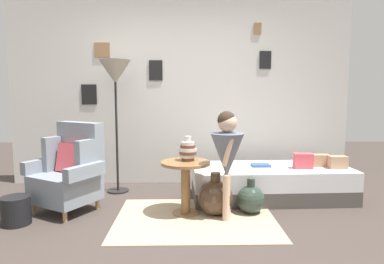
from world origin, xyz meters
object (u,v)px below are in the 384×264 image
at_px(magazine_basket, 16,211).
at_px(demijohn_far, 251,199).
at_px(floor_lamp, 115,77).
at_px(book_on_daybed, 261,165).
at_px(demijohn_near, 215,197).
at_px(armchair, 70,171).
at_px(vase_striped, 188,151).
at_px(person_child, 227,151).
at_px(daybed, 270,183).
at_px(side_table, 186,177).

bearing_deg(magazine_basket, demijohn_far, 6.32).
xyz_separation_m(floor_lamp, demijohn_far, (1.60, -0.85, -1.34)).
relative_size(demijohn_far, magazine_basket, 1.38).
bearing_deg(book_on_daybed, demijohn_near, -137.01).
bearing_deg(book_on_daybed, demijohn_far, -112.69).
bearing_deg(armchair, book_on_daybed, 9.49).
xyz_separation_m(vase_striped, person_child, (0.39, -0.22, 0.03)).
height_order(daybed, demijohn_far, daybed).
height_order(demijohn_near, demijohn_far, demijohn_near).
bearing_deg(book_on_daybed, floor_lamp, 170.02).
xyz_separation_m(floor_lamp, book_on_daybed, (1.82, -0.32, -1.08)).
xyz_separation_m(person_child, demijohn_near, (-0.10, 0.14, -0.52)).
height_order(armchair, magazine_basket, armchair).
xyz_separation_m(floor_lamp, magazine_basket, (-0.78, -1.11, -1.36)).
bearing_deg(floor_lamp, side_table, -43.75).
bearing_deg(floor_lamp, vase_striped, -40.97).
bearing_deg(floor_lamp, armchair, -119.11).
relative_size(floor_lamp, demijohn_far, 4.43).
distance_m(floor_lamp, demijohn_far, 2.25).
distance_m(daybed, person_child, 1.06).
xyz_separation_m(demijohn_near, demijohn_far, (0.39, 0.04, -0.04)).
distance_m(floor_lamp, demijohn_near, 1.99).
xyz_separation_m(vase_striped, magazine_basket, (-1.71, -0.31, -0.54)).
distance_m(vase_striped, magazine_basket, 1.82).
bearing_deg(demijohn_near, floor_lamp, 143.85).
distance_m(book_on_daybed, demijohn_far, 0.63).
bearing_deg(demijohn_far, side_table, -179.08).
bearing_deg(book_on_daybed, side_table, -149.77).
bearing_deg(side_table, daybed, 26.38).
relative_size(armchair, demijohn_far, 2.50).
relative_size(armchair, floor_lamp, 0.57).
xyz_separation_m(daybed, vase_striped, (-1.02, -0.46, 0.48)).
bearing_deg(demijohn_near, magazine_basket, -173.58).
bearing_deg(daybed, floor_lamp, 170.07).
distance_m(armchair, magazine_basket, 0.66).
xyz_separation_m(book_on_daybed, demijohn_far, (-0.22, -0.53, -0.26)).
xyz_separation_m(daybed, magazine_basket, (-2.73, -0.77, -0.06)).
relative_size(side_table, floor_lamp, 0.34).
relative_size(floor_lamp, magazine_basket, 6.13).
distance_m(daybed, magazine_basket, 2.83).
xyz_separation_m(armchair, vase_striped, (1.30, -0.11, 0.24)).
bearing_deg(book_on_daybed, person_child, -125.70).
relative_size(vase_striped, floor_lamp, 0.15).
bearing_deg(person_child, vase_striped, 150.52).
bearing_deg(magazine_basket, book_on_daybed, 16.89).
bearing_deg(armchair, floor_lamp, 60.89).
xyz_separation_m(vase_striped, floor_lamp, (-0.92, 0.80, 0.81)).
height_order(floor_lamp, demijohn_far, floor_lamp).
bearing_deg(vase_striped, magazine_basket, -169.68).
xyz_separation_m(side_table, person_child, (0.42, -0.16, 0.31)).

